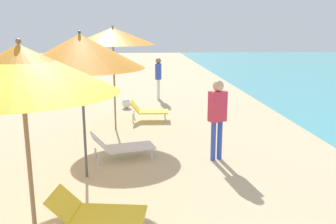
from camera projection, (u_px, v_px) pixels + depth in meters
umbrella_nearest at (21, 69)px, 3.79m from camera, size 2.03×2.03×2.73m
lounger_nearest_shoreside at (96, 212)px, 5.18m from camera, size 1.41×0.78×0.58m
umbrella_second at (80, 51)px, 6.60m from camera, size 2.34×2.34×2.79m
lounger_second_shoreside at (121, 146)px, 8.08m from camera, size 1.47×0.87×0.62m
umbrella_farthest at (113, 36)px, 9.93m from camera, size 2.31×2.31×2.91m
lounger_farthest_shoreside at (148, 110)px, 11.48m from camera, size 1.21×0.64×0.61m
person_walking_near at (217, 112)px, 7.85m from camera, size 0.42×0.35×1.77m
person_walking_mid at (158, 74)px, 14.70m from camera, size 0.27×0.39×1.68m
beach_ball at (126, 103)px, 13.23m from camera, size 0.35×0.35×0.35m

